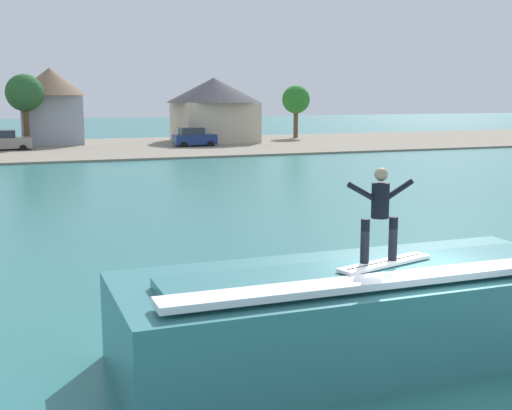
# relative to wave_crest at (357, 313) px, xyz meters

# --- Properties ---
(ground_plane) EXTENTS (260.00, 260.00, 0.00)m
(ground_plane) POSITION_rel_wave_crest_xyz_m (0.78, -0.81, -0.87)
(ground_plane) COLOR #2E7172
(wave_crest) EXTENTS (8.95, 3.40, 1.85)m
(wave_crest) POSITION_rel_wave_crest_xyz_m (0.00, 0.00, 0.00)
(wave_crest) COLOR teal
(wave_crest) RESTS_ON ground_plane
(surfboard) EXTENTS (2.12, 0.94, 0.06)m
(surfboard) POSITION_rel_wave_crest_xyz_m (0.34, -0.36, 1.01)
(surfboard) COLOR white
(surfboard) RESTS_ON wave_crest
(surfer) EXTENTS (1.33, 0.32, 1.71)m
(surfer) POSITION_rel_wave_crest_xyz_m (0.23, -0.32, 2.00)
(surfer) COLOR black
(surfer) RESTS_ON surfboard
(shoreline_bank) EXTENTS (120.00, 23.28, 0.17)m
(shoreline_bank) POSITION_rel_wave_crest_xyz_m (0.78, 50.33, -0.79)
(shoreline_bank) COLOR gray
(shoreline_bank) RESTS_ON ground_plane
(car_near_shore) EXTENTS (4.41, 2.28, 1.86)m
(car_near_shore) POSITION_rel_wave_crest_xyz_m (-6.23, 50.09, 0.08)
(car_near_shore) COLOR gray
(car_near_shore) RESTS_ON ground_plane
(car_far_shore) EXTENTS (3.86, 2.10, 1.86)m
(car_far_shore) POSITION_rel_wave_crest_xyz_m (10.06, 48.59, 0.07)
(car_far_shore) COLOR navy
(car_far_shore) RESTS_ON ground_plane
(house_gabled_white) EXTENTS (9.49, 9.49, 6.47)m
(house_gabled_white) POSITION_rel_wave_crest_xyz_m (13.60, 53.83, 2.74)
(house_gabled_white) COLOR beige
(house_gabled_white) RESTS_ON ground_plane
(house_small_cottage) EXTENTS (6.79, 6.79, 7.30)m
(house_small_cottage) POSITION_rel_wave_crest_xyz_m (-1.89, 55.79, 3.29)
(house_small_cottage) COLOR #9EA3AD
(house_small_cottage) RESTS_ON ground_plane
(tree_tall_bare) EXTENTS (3.02, 3.02, 5.80)m
(tree_tall_bare) POSITION_rel_wave_crest_xyz_m (23.63, 56.29, 3.35)
(tree_tall_bare) COLOR brown
(tree_tall_bare) RESTS_ON ground_plane
(tree_short_bushy) EXTENTS (3.31, 3.31, 6.65)m
(tree_short_bushy) POSITION_rel_wave_crest_xyz_m (-4.26, 52.72, 4.04)
(tree_short_bushy) COLOR brown
(tree_short_bushy) RESTS_ON ground_plane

